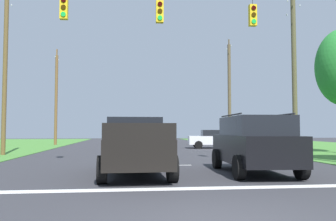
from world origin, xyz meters
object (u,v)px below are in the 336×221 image
at_px(suv_black, 254,143).
at_px(utility_pole_mid_left, 5,71).
at_px(utility_pole_mid_right, 294,68).
at_px(utility_pole_far_left, 56,98).
at_px(pickup_truck, 135,146).
at_px(distant_car_crossing_white, 214,139).
at_px(utility_pole_far_right, 229,93).
at_px(overhead_signal_span, 167,63).

xyz_separation_m(suv_black, utility_pole_mid_left, (-11.78, 10.16, 4.02)).
distance_m(utility_pole_mid_right, utility_pole_far_left, 23.46).
height_order(suv_black, utility_pole_far_left, utility_pole_far_left).
xyz_separation_m(pickup_truck, utility_pole_far_left, (-7.41, 24.55, 3.76)).
xyz_separation_m(utility_pole_mid_right, utility_pole_mid_left, (-18.03, 0.73, -0.41)).
bearing_deg(suv_black, utility_pole_mid_right, 56.50).
bearing_deg(utility_pole_mid_left, pickup_truck, -52.88).
relative_size(distant_car_crossing_white, utility_pole_far_left, 0.46).
height_order(pickup_truck, suv_black, suv_black).
relative_size(pickup_truck, utility_pole_mid_left, 0.52).
bearing_deg(distant_car_crossing_white, utility_pole_mid_right, -64.95).
height_order(distant_car_crossing_white, utility_pole_far_right, utility_pole_far_right).
relative_size(distant_car_crossing_white, utility_pole_far_right, 0.40).
relative_size(utility_pole_mid_left, utility_pole_far_left, 1.07).
bearing_deg(pickup_truck, utility_pole_mid_right, 41.84).
height_order(overhead_signal_span, utility_pole_mid_left, utility_pole_mid_left).
height_order(overhead_signal_span, utility_pole_mid_right, utility_pole_mid_right).
bearing_deg(distant_car_crossing_white, pickup_truck, -112.71).
height_order(overhead_signal_span, utility_pole_far_left, utility_pole_far_left).
height_order(suv_black, distant_car_crossing_white, suv_black).
xyz_separation_m(suv_black, utility_pole_far_right, (6.22, 23.80, 4.32)).
height_order(suv_black, utility_pole_far_right, utility_pole_far_right).
bearing_deg(utility_pole_far_left, suv_black, -64.84).
xyz_separation_m(utility_pole_far_right, utility_pole_mid_left, (-18.00, -13.64, -0.30)).
bearing_deg(utility_pole_mid_right, utility_pole_mid_left, 177.67).
distance_m(utility_pole_mid_right, utility_pole_far_right, 14.37).
bearing_deg(pickup_truck, overhead_signal_span, 62.93).
bearing_deg(suv_black, utility_pole_mid_left, 139.22).
distance_m(overhead_signal_span, utility_pole_mid_right, 11.21).
bearing_deg(utility_pole_mid_left, utility_pole_far_right, 37.14).
xyz_separation_m(utility_pole_mid_right, utility_pole_far_left, (-17.83, 15.23, -0.77)).
relative_size(overhead_signal_span, suv_black, 3.43).
xyz_separation_m(pickup_truck, distant_car_crossing_white, (6.98, 16.68, -0.18)).
xyz_separation_m(overhead_signal_span, utility_pole_mid_right, (9.01, 6.57, 1.13)).
relative_size(pickup_truck, suv_black, 1.12).
relative_size(pickup_truck, utility_pole_far_left, 0.56).
bearing_deg(utility_pole_far_left, utility_pole_mid_right, -40.51).
xyz_separation_m(overhead_signal_span, pickup_truck, (-1.41, -2.75, -3.40)).
distance_m(suv_black, utility_pole_far_right, 24.98).
height_order(pickup_truck, utility_pole_far_left, utility_pole_far_left).
bearing_deg(overhead_signal_span, suv_black, -45.91).
height_order(suv_black, utility_pole_mid_left, utility_pole_mid_left).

